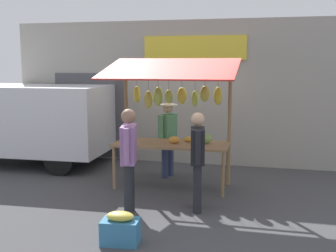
{
  "coord_description": "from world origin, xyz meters",
  "views": [
    {
      "loc": [
        -1.87,
        7.88,
        2.4
      ],
      "look_at": [
        0.0,
        0.3,
        1.25
      ],
      "focal_mm": 45.77,
      "sensor_mm": 36.0,
      "label": 1
    }
  ],
  "objects_px": {
    "shopper_in_grey_tee": "(198,155)",
    "parked_van": "(10,117)",
    "market_stall": "(173,107)",
    "shopper_with_shopping_bag": "(129,154)",
    "produce_crate_near": "(120,229)",
    "vendor_with_sunhat": "(168,134)"
  },
  "relations": [
    {
      "from": "shopper_in_grey_tee",
      "to": "parked_van",
      "type": "relative_size",
      "value": 0.36
    },
    {
      "from": "market_stall",
      "to": "produce_crate_near",
      "type": "distance_m",
      "value": 3.11
    },
    {
      "from": "market_stall",
      "to": "shopper_with_shopping_bag",
      "type": "relative_size",
      "value": 1.48
    },
    {
      "from": "market_stall",
      "to": "shopper_in_grey_tee",
      "type": "height_order",
      "value": "market_stall"
    },
    {
      "from": "parked_van",
      "to": "produce_crate_near",
      "type": "bearing_deg",
      "value": 135.46
    },
    {
      "from": "vendor_with_sunhat",
      "to": "shopper_with_shopping_bag",
      "type": "bearing_deg",
      "value": 11.6
    },
    {
      "from": "vendor_with_sunhat",
      "to": "parked_van",
      "type": "bearing_deg",
      "value": -81.79
    },
    {
      "from": "shopper_with_shopping_bag",
      "to": "market_stall",
      "type": "bearing_deg",
      "value": -23.82
    },
    {
      "from": "shopper_with_shopping_bag",
      "to": "parked_van",
      "type": "relative_size",
      "value": 0.38
    },
    {
      "from": "shopper_with_shopping_bag",
      "to": "produce_crate_near",
      "type": "distance_m",
      "value": 1.39
    },
    {
      "from": "produce_crate_near",
      "to": "shopper_with_shopping_bag",
      "type": "bearing_deg",
      "value": -77.07
    },
    {
      "from": "vendor_with_sunhat",
      "to": "shopper_with_shopping_bag",
      "type": "distance_m",
      "value": 2.36
    },
    {
      "from": "shopper_with_shopping_bag",
      "to": "produce_crate_near",
      "type": "relative_size",
      "value": 3.19
    },
    {
      "from": "market_stall",
      "to": "vendor_with_sunhat",
      "type": "relative_size",
      "value": 1.58
    },
    {
      "from": "parked_van",
      "to": "vendor_with_sunhat",
      "type": "bearing_deg",
      "value": 173.11
    },
    {
      "from": "vendor_with_sunhat",
      "to": "produce_crate_near",
      "type": "xyz_separation_m",
      "value": [
        -0.21,
        3.48,
        -0.73
      ]
    },
    {
      "from": "shopper_in_grey_tee",
      "to": "parked_van",
      "type": "height_order",
      "value": "parked_van"
    },
    {
      "from": "shopper_in_grey_tee",
      "to": "parked_van",
      "type": "xyz_separation_m",
      "value": [
        4.96,
        -2.26,
        0.19
      ]
    },
    {
      "from": "vendor_with_sunhat",
      "to": "shopper_with_shopping_bag",
      "type": "relative_size",
      "value": 0.93
    },
    {
      "from": "market_stall",
      "to": "vendor_with_sunhat",
      "type": "bearing_deg",
      "value": -67.59
    },
    {
      "from": "shopper_in_grey_tee",
      "to": "shopper_with_shopping_bag",
      "type": "distance_m",
      "value": 1.11
    },
    {
      "from": "market_stall",
      "to": "shopper_in_grey_tee",
      "type": "bearing_deg",
      "value": 118.86
    }
  ]
}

